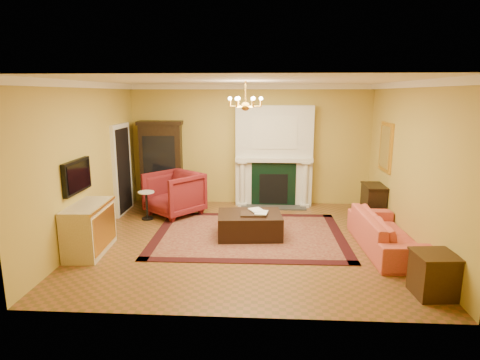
# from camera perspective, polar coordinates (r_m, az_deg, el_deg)

# --- Properties ---
(floor) EXTENTS (6.00, 5.50, 0.02)m
(floor) POSITION_cam_1_polar(r_m,az_deg,el_deg) (7.86, 0.72, -8.58)
(floor) COLOR brown
(floor) RESTS_ON ground
(ceiling) EXTENTS (6.00, 5.50, 0.02)m
(ceiling) POSITION_cam_1_polar(r_m,az_deg,el_deg) (7.35, 0.78, 14.01)
(ceiling) COLOR white
(ceiling) RESTS_ON wall_back
(wall_back) EXTENTS (6.00, 0.02, 3.00)m
(wall_back) POSITION_cam_1_polar(r_m,az_deg,el_deg) (10.19, 1.45, 4.99)
(wall_back) COLOR #B39B40
(wall_back) RESTS_ON floor
(wall_front) EXTENTS (6.00, 0.02, 3.00)m
(wall_front) POSITION_cam_1_polar(r_m,az_deg,el_deg) (4.77, -0.75, -3.36)
(wall_front) COLOR #B39B40
(wall_front) RESTS_ON floor
(wall_left) EXTENTS (0.02, 5.50, 3.00)m
(wall_left) POSITION_cam_1_polar(r_m,az_deg,el_deg) (8.16, -20.88, 2.39)
(wall_left) COLOR #B39B40
(wall_left) RESTS_ON floor
(wall_right) EXTENTS (0.02, 5.50, 3.00)m
(wall_right) POSITION_cam_1_polar(r_m,az_deg,el_deg) (7.92, 23.08, 1.93)
(wall_right) COLOR #B39B40
(wall_right) RESTS_ON floor
(fireplace) EXTENTS (1.90, 0.70, 2.50)m
(fireplace) POSITION_cam_1_polar(r_m,az_deg,el_deg) (10.04, 4.84, 3.08)
(fireplace) COLOR silver
(fireplace) RESTS_ON wall_back
(crown_molding) EXTENTS (6.00, 5.50, 0.12)m
(crown_molding) POSITION_cam_1_polar(r_m,az_deg,el_deg) (8.30, 1.08, 13.32)
(crown_molding) COLOR white
(crown_molding) RESTS_ON ceiling
(doorway) EXTENTS (0.08, 1.05, 2.10)m
(doorway) POSITION_cam_1_polar(r_m,az_deg,el_deg) (9.77, -16.37, 1.49)
(doorway) COLOR silver
(doorway) RESTS_ON wall_left
(tv_panel) EXTENTS (0.09, 0.95, 0.58)m
(tv_panel) POSITION_cam_1_polar(r_m,az_deg,el_deg) (7.63, -22.17, 0.50)
(tv_panel) COLOR black
(tv_panel) RESTS_ON wall_left
(gilt_mirror) EXTENTS (0.06, 0.76, 1.05)m
(gilt_mirror) POSITION_cam_1_polar(r_m,az_deg,el_deg) (9.20, 20.03, 4.42)
(gilt_mirror) COLOR gold
(gilt_mirror) RESTS_ON wall_right
(chandelier) EXTENTS (0.63, 0.55, 0.53)m
(chandelier) POSITION_cam_1_polar(r_m,az_deg,el_deg) (7.35, 0.77, 10.87)
(chandelier) COLOR gold
(chandelier) RESTS_ON ceiling
(oriental_rug) EXTENTS (3.80, 2.87, 0.02)m
(oriental_rug) POSITION_cam_1_polar(r_m,az_deg,el_deg) (8.12, 1.27, -7.75)
(oriental_rug) COLOR #48100F
(oriental_rug) RESTS_ON floor
(china_cabinet) EXTENTS (1.05, 0.54, 2.02)m
(china_cabinet) POSITION_cam_1_polar(r_m,az_deg,el_deg) (10.31, -11.06, 2.10)
(china_cabinet) COLOR black
(china_cabinet) RESTS_ON floor
(wingback_armchair) EXTENTS (1.47, 1.47, 1.11)m
(wingback_armchair) POSITION_cam_1_polar(r_m,az_deg,el_deg) (9.40, -9.36, -1.64)
(wingback_armchair) COLOR maroon
(wingback_armchair) RESTS_ON floor
(pedestal_table) EXTENTS (0.36, 0.36, 0.64)m
(pedestal_table) POSITION_cam_1_polar(r_m,az_deg,el_deg) (9.22, -13.13, -3.25)
(pedestal_table) COLOR black
(pedestal_table) RESTS_ON floor
(commode) EXTENTS (0.62, 1.21, 0.88)m
(commode) POSITION_cam_1_polar(r_m,az_deg,el_deg) (7.62, -20.66, -6.47)
(commode) COLOR beige
(commode) RESTS_ON floor
(coral_sofa) EXTENTS (0.73, 2.24, 0.87)m
(coral_sofa) POSITION_cam_1_polar(r_m,az_deg,el_deg) (7.72, 20.17, -6.26)
(coral_sofa) COLOR #D94745
(coral_sofa) RESTS_ON floor
(end_table) EXTENTS (0.56, 0.56, 0.60)m
(end_table) POSITION_cam_1_polar(r_m,az_deg,el_deg) (6.33, 25.82, -12.15)
(end_table) COLOR #311F0D
(end_table) RESTS_ON floor
(console_table) EXTENTS (0.41, 0.71, 0.78)m
(console_table) POSITION_cam_1_polar(r_m,az_deg,el_deg) (9.37, 18.40, -3.19)
(console_table) COLOR black
(console_table) RESTS_ON floor
(leather_ottoman) EXTENTS (1.30, 1.00, 0.46)m
(leather_ottoman) POSITION_cam_1_polar(r_m,az_deg,el_deg) (7.96, 1.37, -6.37)
(leather_ottoman) COLOR black
(leather_ottoman) RESTS_ON oriental_rug
(ottoman_tray) EXTENTS (0.49, 0.38, 0.03)m
(ottoman_tray) POSITION_cam_1_polar(r_m,az_deg,el_deg) (7.81, 1.86, -4.84)
(ottoman_tray) COLOR black
(ottoman_tray) RESTS_ON leather_ottoman
(book_a) EXTENTS (0.23, 0.13, 0.32)m
(book_a) POSITION_cam_1_polar(r_m,az_deg,el_deg) (7.85, 1.57, -3.40)
(book_a) COLOR gray
(book_a) RESTS_ON ottoman_tray
(book_b) EXTENTS (0.24, 0.06, 0.32)m
(book_b) POSITION_cam_1_polar(r_m,az_deg,el_deg) (7.77, 2.20, -3.59)
(book_b) COLOR gray
(book_b) RESTS_ON ottoman_tray
(topiary_left) EXTENTS (0.18, 0.18, 0.48)m
(topiary_left) POSITION_cam_1_polar(r_m,az_deg,el_deg) (9.97, 0.36, 4.79)
(topiary_left) COLOR gray
(topiary_left) RESTS_ON fireplace
(topiary_right) EXTENTS (0.16, 0.16, 0.44)m
(topiary_right) POSITION_cam_1_polar(r_m,az_deg,el_deg) (10.00, 8.54, 4.56)
(topiary_right) COLOR gray
(topiary_right) RESTS_ON fireplace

